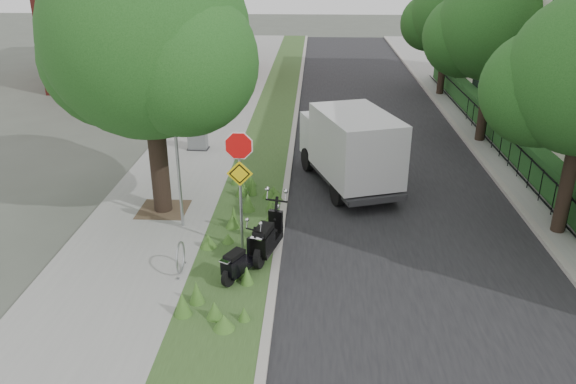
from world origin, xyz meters
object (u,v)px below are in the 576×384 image
at_px(sign_assembly, 239,167).
at_px(scooter_near, 266,242).
at_px(box_truck, 350,145).
at_px(scooter_far, 238,264).
at_px(utility_cabinet, 198,136).

height_order(sign_assembly, scooter_near, sign_assembly).
distance_m(sign_assembly, scooter_near, 1.92).
bearing_deg(scooter_near, box_truck, 65.67).
relative_size(scooter_far, utility_cabinet, 1.34).
height_order(sign_assembly, scooter_far, sign_assembly).
bearing_deg(sign_assembly, scooter_far, -86.24).
xyz_separation_m(sign_assembly, box_truck, (2.91, 4.56, -0.90)).
height_order(scooter_near, box_truck, box_truck).
bearing_deg(scooter_far, scooter_near, 60.02).
bearing_deg(utility_cabinet, scooter_near, -67.96).
height_order(scooter_near, utility_cabinet, utility_cabinet).
bearing_deg(sign_assembly, utility_cabinet, 108.99).
distance_m(scooter_far, utility_cabinet, 9.52).
bearing_deg(utility_cabinet, box_truck, -29.59).
relative_size(scooter_near, box_truck, 0.37).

